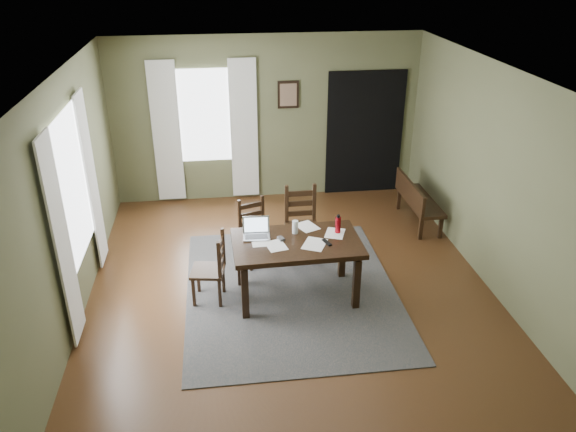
{
  "coord_description": "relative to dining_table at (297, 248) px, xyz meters",
  "views": [
    {
      "loc": [
        -0.8,
        -5.88,
        3.95
      ],
      "look_at": [
        0.0,
        0.3,
        0.9
      ],
      "focal_mm": 35.0,
      "sensor_mm": 36.0,
      "label": 1
    }
  ],
  "objects": [
    {
      "name": "curtain_left_near",
      "position": [
        -2.49,
        -0.5,
        0.52
      ],
      "size": [
        0.03,
        0.48,
        2.3
      ],
      "color": "silver",
      "rests_on": "ground"
    },
    {
      "name": "laptop",
      "position": [
        -0.46,
        0.2,
        0.15
      ],
      "size": [
        0.33,
        0.27,
        0.22
      ],
      "rotation": [
        0.0,
        0.0,
        -0.04
      ],
      "color": "#B7B7BC",
      "rests_on": "dining_table"
    },
    {
      "name": "paper_a",
      "position": [
        -0.43,
        0.05,
        0.1
      ],
      "size": [
        0.22,
        0.28,
        0.0
      ],
      "primitive_type": "cube",
      "rotation": [
        0.0,
        0.0,
        0.03
      ],
      "color": "white",
      "rests_on": "dining_table"
    },
    {
      "name": "curtain_back_left",
      "position": [
        -1.67,
        3.06,
        0.52
      ],
      "size": [
        0.44,
        0.03,
        2.3
      ],
      "color": "silver",
      "rests_on": "ground"
    },
    {
      "name": "chair_end",
      "position": [
        -1.02,
        0.05,
        -0.24
      ],
      "size": [
        0.45,
        0.44,
        0.88
      ],
      "rotation": [
        0.0,
        0.0,
        -1.73
      ],
      "color": "black",
      "rests_on": "rug"
    },
    {
      "name": "rug",
      "position": [
        -0.05,
        0.12,
        -0.67
      ],
      "size": [
        2.6,
        3.2,
        0.01
      ],
      "color": "#3D3D3D",
      "rests_on": "ground"
    },
    {
      "name": "curtain_left_far",
      "position": [
        -2.49,
        1.14,
        0.52
      ],
      "size": [
        0.03,
        0.48,
        2.3
      ],
      "color": "silver",
      "rests_on": "ground"
    },
    {
      "name": "bench",
      "position": [
        2.11,
        1.76,
        -0.26
      ],
      "size": [
        0.4,
        1.24,
        0.7
      ],
      "rotation": [
        0.0,
        0.0,
        1.57
      ],
      "color": "black",
      "rests_on": "ground"
    },
    {
      "name": "curtain_back_right",
      "position": [
        -0.43,
        3.06,
        0.52
      ],
      "size": [
        0.44,
        0.03,
        2.3
      ],
      "color": "silver",
      "rests_on": "ground"
    },
    {
      "name": "computer_mouse",
      "position": [
        -0.18,
        0.06,
        0.11
      ],
      "size": [
        0.09,
        0.11,
        0.03
      ],
      "primitive_type": "cube",
      "rotation": [
        0.0,
        0.0,
        0.37
      ],
      "color": "#3F3F42",
      "rests_on": "dining_table"
    },
    {
      "name": "tv_remote",
      "position": [
        0.34,
        -0.09,
        0.1
      ],
      "size": [
        0.1,
        0.17,
        0.02
      ],
      "primitive_type": "cube",
      "rotation": [
        0.0,
        0.0,
        0.36
      ],
      "color": "black",
      "rests_on": "dining_table"
    },
    {
      "name": "dining_table",
      "position": [
        0.0,
        0.0,
        0.0
      ],
      "size": [
        1.54,
        0.95,
        0.76
      ],
      "rotation": [
        0.0,
        0.0,
        0.02
      ],
      "color": "black",
      "rests_on": "rug"
    },
    {
      "name": "water_bottle",
      "position": [
        0.53,
        0.15,
        0.2
      ],
      "size": [
        0.08,
        0.08,
        0.24
      ],
      "rotation": [
        0.0,
        0.0,
        -0.17
      ],
      "color": "#A90D19",
      "rests_on": "dining_table"
    },
    {
      "name": "paper_d",
      "position": [
        0.49,
        0.13,
        0.1
      ],
      "size": [
        0.3,
        0.34,
        0.0
      ],
      "primitive_type": "cube",
      "rotation": [
        0.0,
        0.0,
        -0.36
      ],
      "color": "white",
      "rests_on": "dining_table"
    },
    {
      "name": "paper_e",
      "position": [
        -0.26,
        -0.08,
        0.1
      ],
      "size": [
        0.27,
        0.32,
        0.0
      ],
      "primitive_type": "cube",
      "rotation": [
        0.0,
        0.0,
        0.23
      ],
      "color": "white",
      "rests_on": "dining_table"
    },
    {
      "name": "window_back",
      "position": [
        -1.05,
        3.09,
        0.77
      ],
      "size": [
        1.0,
        0.01,
        1.5
      ],
      "color": "white",
      "rests_on": "ground"
    },
    {
      "name": "doorway_back",
      "position": [
        1.6,
        3.09,
        0.37
      ],
      "size": [
        1.3,
        0.03,
        2.1
      ],
      "color": "black",
      "rests_on": "ground"
    },
    {
      "name": "paper_c",
      "position": [
        0.18,
        0.36,
        0.1
      ],
      "size": [
        0.32,
        0.36,
        0.0
      ],
      "primitive_type": "cube",
      "rotation": [
        0.0,
        0.0,
        0.43
      ],
      "color": "white",
      "rests_on": "dining_table"
    },
    {
      "name": "framed_picture",
      "position": [
        0.3,
        3.09,
        1.07
      ],
      "size": [
        0.34,
        0.03,
        0.44
      ],
      "color": "black",
      "rests_on": "ground"
    },
    {
      "name": "window_left",
      "position": [
        -2.52,
        0.32,
        0.77
      ],
      "size": [
        0.01,
        1.3,
        1.7
      ],
      "color": "white",
      "rests_on": "ground"
    },
    {
      "name": "drinking_glass",
      "position": [
        0.01,
        0.21,
        0.18
      ],
      "size": [
        0.08,
        0.08,
        0.16
      ],
      "primitive_type": "cylinder",
      "rotation": [
        0.0,
        0.0,
        -0.02
      ],
      "color": "silver",
      "rests_on": "dining_table"
    },
    {
      "name": "chair_back_left",
      "position": [
        -0.43,
        0.9,
        -0.24
      ],
      "size": [
        0.49,
        0.49,
        0.89
      ],
      "rotation": [
        0.0,
        0.0,
        0.33
      ],
      "color": "black",
      "rests_on": "rug"
    },
    {
      "name": "paper_b",
      "position": [
        0.2,
        -0.1,
        0.1
      ],
      "size": [
        0.36,
        0.39,
        0.0
      ],
      "primitive_type": "cube",
      "rotation": [
        0.0,
        0.0,
        -0.45
      ],
      "color": "white",
      "rests_on": "dining_table"
    },
    {
      "name": "room_shell",
      "position": [
        -0.05,
        0.12,
        1.13
      ],
      "size": [
        5.02,
        6.02,
        2.71
      ],
      "color": "#595D3C",
      "rests_on": "ground"
    },
    {
      "name": "ground",
      "position": [
        -0.05,
        0.12,
        -0.68
      ],
      "size": [
        5.0,
        6.0,
        0.01
      ],
      "color": "#492C16"
    },
    {
      "name": "chair_back_right",
      "position": [
        0.21,
        0.94,
        -0.18
      ],
      "size": [
        0.45,
        0.45,
        1.01
      ],
      "rotation": [
        0.0,
        0.0,
        0.01
      ],
      "color": "black",
      "rests_on": "rug"
    }
  ]
}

